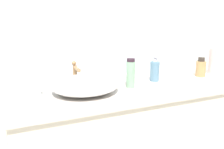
# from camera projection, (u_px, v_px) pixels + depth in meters

# --- Properties ---
(bathroom_wall_rear) EXTENTS (6.00, 0.06, 2.60)m
(bathroom_wall_rear) POSITION_uv_depth(u_px,v_px,m) (130.00, 13.00, 1.90)
(bathroom_wall_rear) COLOR silver
(bathroom_wall_rear) RESTS_ON ground
(vanity_counter) EXTENTS (1.55, 0.56, 0.89)m
(vanity_counter) POSITION_uv_depth(u_px,v_px,m) (134.00, 149.00, 1.78)
(vanity_counter) COLOR beige
(vanity_counter) RESTS_ON ground
(sink_basin) EXTENTS (0.37, 0.33, 0.09)m
(sink_basin) POSITION_uv_depth(u_px,v_px,m) (85.00, 85.00, 1.49)
(sink_basin) COLOR white
(sink_basin) RESTS_ON vanity_counter
(faucet) EXTENTS (0.03, 0.12, 0.14)m
(faucet) POSITION_uv_depth(u_px,v_px,m) (75.00, 71.00, 1.65)
(faucet) COLOR olive
(faucet) RESTS_ON vanity_counter
(soap_dispenser) EXTENTS (0.06, 0.06, 0.18)m
(soap_dispenser) POSITION_uv_depth(u_px,v_px,m) (155.00, 70.00, 1.72)
(soap_dispenser) COLOR slate
(soap_dispenser) RESTS_ON vanity_counter
(lotion_bottle) EXTENTS (0.05, 0.05, 0.17)m
(lotion_bottle) POSITION_uv_depth(u_px,v_px,m) (131.00, 73.00, 1.58)
(lotion_bottle) COLOR #7AA481
(lotion_bottle) RESTS_ON vanity_counter
(perfume_bottle) EXTENTS (0.05, 0.05, 0.20)m
(perfume_bottle) POSITION_uv_depth(u_px,v_px,m) (212.00, 60.00, 1.90)
(perfume_bottle) COLOR #D6A29E
(perfume_bottle) RESTS_ON vanity_counter
(spray_can) EXTENTS (0.07, 0.07, 0.13)m
(spray_can) POSITION_uv_depth(u_px,v_px,m) (201.00, 68.00, 1.83)
(spray_can) COLOR #AA814F
(spray_can) RESTS_ON vanity_counter
(tissue_box) EXTENTS (0.14, 0.14, 0.16)m
(tissue_box) POSITION_uv_depth(u_px,v_px,m) (25.00, 84.00, 1.43)
(tissue_box) COLOR silver
(tissue_box) RESTS_ON vanity_counter
(candle_jar) EXTENTS (0.05, 0.05, 0.03)m
(candle_jar) POSITION_uv_depth(u_px,v_px,m) (179.00, 77.00, 1.76)
(candle_jar) COLOR silver
(candle_jar) RESTS_ON vanity_counter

